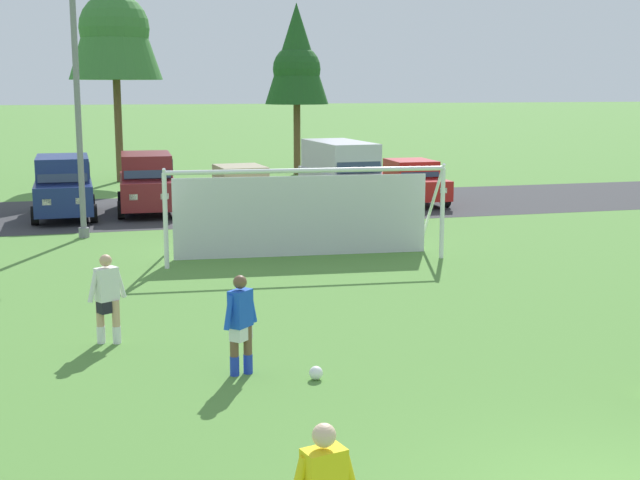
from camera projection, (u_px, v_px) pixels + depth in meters
ground_plane at (303, 255)px, 23.48m from camera, size 400.00×400.00×0.00m
parking_lot_strip at (244, 208)px, 32.42m from camera, size 52.00×8.40×0.01m
soccer_ball at (316, 373)px, 13.48m from camera, size 0.22×0.22×0.22m
soccer_goal at (303, 210)px, 22.93m from camera, size 7.55×2.52×2.57m
player_striker_near at (241, 325)px, 13.60m from camera, size 0.64×0.51×1.64m
player_midfield_center at (107, 299)px, 15.26m from camera, size 0.72×0.40×1.64m
parked_car_slot_far_left at (64, 186)px, 29.95m from camera, size 2.22×4.64×2.16m
parked_car_slot_left at (147, 182)px, 31.19m from camera, size 2.25×4.66×2.16m
parked_car_slot_center_left at (241, 189)px, 31.12m from camera, size 2.26×4.31×1.72m
parked_car_slot_center at (341, 173)px, 32.36m from camera, size 2.41×4.91×2.52m
parked_car_slot_center_right at (412, 181)px, 33.59m from camera, size 2.11×4.24×1.72m
tree_left_edge at (114, 11)px, 40.14m from camera, size 4.40×4.40×11.73m
tree_mid_left at (297, 58)px, 43.83m from camera, size 3.29×3.29×8.79m
street_lamp at (84, 111)px, 25.54m from camera, size 2.00×0.32×7.45m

